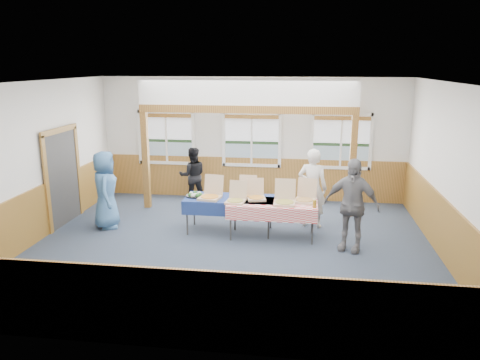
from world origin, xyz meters
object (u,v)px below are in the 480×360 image
(woman_black, at_px, (193,175))
(man_blue, at_px, (105,190))
(table_left, at_px, (230,200))
(woman_white, at_px, (312,188))
(person_grey, at_px, (351,205))
(table_right, at_px, (272,205))

(woman_black, height_order, man_blue, man_blue)
(table_left, relative_size, woman_white, 1.18)
(woman_white, relative_size, man_blue, 1.03)
(woman_black, distance_m, man_blue, 2.54)
(woman_black, bearing_deg, man_blue, 37.89)
(table_left, height_order, person_grey, person_grey)
(table_left, xyz_separation_m, table_right, (0.92, -0.21, -0.00))
(table_left, bearing_deg, person_grey, -39.54)
(woman_black, bearing_deg, person_grey, 127.09)
(table_left, height_order, woman_black, woman_black)
(woman_black, bearing_deg, table_left, 105.41)
(woman_black, relative_size, person_grey, 0.80)
(table_right, bearing_deg, person_grey, -9.42)
(table_right, bearing_deg, woman_black, 142.76)
(woman_black, bearing_deg, table_right, 117.70)
(table_left, height_order, man_blue, man_blue)
(table_right, distance_m, woman_black, 3.12)
(woman_white, height_order, person_grey, person_grey)
(table_left, relative_size, person_grey, 1.14)
(table_left, xyz_separation_m, woman_black, (-1.28, 2.00, 0.03))
(table_left, bearing_deg, woman_white, -5.37)
(person_grey, bearing_deg, woman_white, 139.97)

